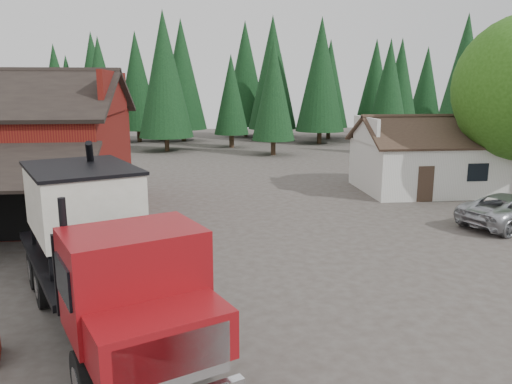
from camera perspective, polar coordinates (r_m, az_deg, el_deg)
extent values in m
plane|color=#423A34|center=(16.97, -3.14, -9.76)|extent=(120.00, 120.00, 0.00)
cube|color=black|center=(30.00, -26.73, 10.20)|extent=(12.80, 5.53, 2.35)
cube|color=maroon|center=(26.07, -15.94, 10.92)|extent=(0.25, 7.00, 2.00)
cylinder|color=#382619|center=(19.09, -20.66, -3.62)|extent=(0.20, 0.20, 2.80)
cube|color=silver|center=(32.28, 19.02, 2.81)|extent=(8.00, 6.00, 3.00)
cube|color=#38281E|center=(30.68, 20.51, 6.51)|extent=(8.60, 3.42, 1.80)
cube|color=#38281E|center=(33.38, 18.18, 7.05)|extent=(8.60, 3.42, 1.80)
cube|color=silver|center=(30.50, 12.46, 6.95)|extent=(0.20, 4.20, 1.50)
cube|color=silver|center=(33.95, 25.43, 6.56)|extent=(0.20, 4.20, 1.50)
cube|color=#38281E|center=(29.04, 18.82, 0.86)|extent=(0.90, 0.06, 2.00)
cube|color=black|center=(30.34, 24.02, 2.07)|extent=(1.20, 0.06, 1.00)
sphere|color=#265313|center=(31.38, 25.87, 8.47)|extent=(4.40, 4.40, 4.40)
cylinder|color=#382619|center=(46.58, 1.98, 5.23)|extent=(0.44, 0.44, 1.60)
cone|color=black|center=(46.26, 2.03, 11.51)|extent=(3.96, 3.96, 9.00)
cylinder|color=#382619|center=(47.92, 22.08, 4.55)|extent=(0.44, 0.44, 1.60)
cone|color=black|center=(47.61, 22.67, 11.84)|extent=(4.84, 4.84, 11.00)
cylinder|color=#382619|center=(50.14, -10.14, 5.53)|extent=(0.44, 0.44, 1.60)
cone|color=black|center=(49.85, -10.43, 13.09)|extent=(5.28, 5.28, 12.00)
cylinder|color=black|center=(10.97, -18.82, -19.73)|extent=(0.88, 1.31, 1.26)
cylinder|color=black|center=(11.57, -6.57, -17.34)|extent=(0.88, 1.31, 1.26)
cylinder|color=black|center=(15.89, -23.08, -9.87)|extent=(0.88, 1.31, 1.26)
cylinder|color=black|center=(16.31, -14.62, -8.70)|extent=(0.88, 1.31, 1.26)
cylinder|color=black|center=(17.38, -23.83, -8.05)|extent=(0.88, 1.31, 1.26)
cylinder|color=black|center=(17.77, -16.08, -7.05)|extent=(0.88, 1.31, 1.26)
cube|color=black|center=(14.21, -17.32, -10.02)|extent=(5.17, 9.50, 0.46)
cube|color=silver|center=(9.39, -9.37, -18.48)|extent=(2.03, 0.99, 1.03)
cube|color=maroon|center=(9.88, -10.92, -15.79)|extent=(2.96, 2.41, 0.97)
cube|color=maroon|center=(10.91, -13.77, -9.52)|extent=(3.30, 2.90, 2.12)
cube|color=black|center=(9.97, -12.29, -9.43)|extent=(2.23, 1.07, 1.03)
cylinder|color=black|center=(11.43, -20.98, -5.66)|extent=(0.21, 0.21, 2.06)
cube|color=black|center=(11.97, -15.39, -7.96)|extent=(2.62, 1.27, 1.83)
cube|color=black|center=(15.58, -18.80, -6.95)|extent=(5.38, 7.25, 0.18)
cube|color=silver|center=(15.14, -19.23, -0.86)|extent=(3.95, 4.52, 1.83)
cone|color=silver|center=(15.42, -18.93, -5.01)|extent=(3.33, 3.33, 0.80)
cube|color=black|center=(14.97, -19.47, 2.64)|extent=(4.10, 4.67, 0.09)
cylinder|color=black|center=(16.84, -18.03, 0.07)|extent=(0.60, 2.53, 3.49)
cube|color=maroon|center=(17.99, -22.86, -3.68)|extent=(1.00, 1.12, 0.52)
cylinder|color=silver|center=(12.49, -8.55, -13.31)|extent=(1.05, 1.31, 0.64)
imported|color=#B1B3B9|center=(25.60, 27.22, -1.85)|extent=(5.92, 4.39, 1.49)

